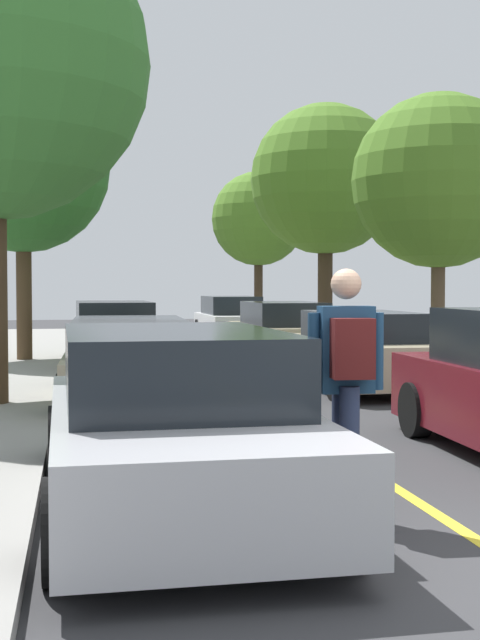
{
  "coord_description": "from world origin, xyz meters",
  "views": [
    {
      "loc": [
        -2.71,
        -5.14,
        1.77
      ],
      "look_at": [
        -0.12,
        8.9,
        1.2
      ],
      "focal_mm": 49.38,
      "sensor_mm": 36.0,
      "label": 1
    }
  ],
  "objects_px": {
    "parked_car_left_near": "(129,361)",
    "skateboarder": "(347,372)",
    "street_tree_right_far": "(258,219)",
    "street_tree_left_near": "(23,167)",
    "parked_car_right_near": "(361,351)",
    "parked_car_left_far": "(113,336)",
    "street_tree_right_nearest": "(439,182)",
    "parked_car_right_farthest": "(231,320)",
    "parked_car_left_nearest": "(173,423)",
    "skateboard": "(345,508)",
    "street_tree_right_near": "(326,180)",
    "parked_car_right_far": "(282,332)"
  },
  "relations": [
    {
      "from": "skateboarder",
      "to": "parked_car_left_near",
      "type": "bearing_deg",
      "value": 100.5
    },
    {
      "from": "parked_car_right_near",
      "to": "parked_car_right_far",
      "type": "distance_m",
      "value": 5.85
    },
    {
      "from": "street_tree_right_near",
      "to": "street_tree_right_far",
      "type": "relative_size",
      "value": 1.12
    },
    {
      "from": "parked_car_left_near",
      "to": "parked_car_right_near",
      "type": "height_order",
      "value": "parked_car_right_near"
    },
    {
      "from": "parked_car_left_near",
      "to": "parked_car_right_far",
      "type": "distance_m",
      "value": 8.09
    },
    {
      "from": "parked_car_right_far",
      "to": "skateboarder",
      "type": "bearing_deg",
      "value": -101.21
    },
    {
      "from": "parked_car_left_near",
      "to": "skateboarder",
      "type": "xyz_separation_m",
      "value": [
        1.24,
        -6.68,
        0.48
      ]
    },
    {
      "from": "parked_car_right_farthest",
      "to": "street_tree_right_nearest",
      "type": "relative_size",
      "value": 0.86
    },
    {
      "from": "street_tree_right_near",
      "to": "street_tree_right_far",
      "type": "height_order",
      "value": "street_tree_right_near"
    },
    {
      "from": "parked_car_right_far",
      "to": "skateboard",
      "type": "relative_size",
      "value": 5.18
    },
    {
      "from": "parked_car_left_near",
      "to": "parked_car_right_near",
      "type": "bearing_deg",
      "value": 16.93
    },
    {
      "from": "street_tree_right_far",
      "to": "parked_car_left_near",
      "type": "bearing_deg",
      "value": -107.13
    },
    {
      "from": "street_tree_right_far",
      "to": "skateboarder",
      "type": "xyz_separation_m",
      "value": [
        -4.61,
        -25.67,
        -3.07
      ]
    },
    {
      "from": "skateboard",
      "to": "parked_car_left_far",
      "type": "bearing_deg",
      "value": 95.67
    },
    {
      "from": "street_tree_left_near",
      "to": "street_tree_right_near",
      "type": "height_order",
      "value": "street_tree_right_near"
    },
    {
      "from": "parked_car_right_far",
      "to": "skateboarder",
      "type": "relative_size",
      "value": 2.47
    },
    {
      "from": "parked_car_left_far",
      "to": "parked_car_left_near",
      "type": "bearing_deg",
      "value": -90.01
    },
    {
      "from": "parked_car_right_near",
      "to": "street_tree_right_nearest",
      "type": "bearing_deg",
      "value": 33.23
    },
    {
      "from": "parked_car_left_nearest",
      "to": "street_tree_right_far",
      "type": "bearing_deg",
      "value": 76.88
    },
    {
      "from": "street_tree_right_nearest",
      "to": "skateboarder",
      "type": "bearing_deg",
      "value": -116.83
    },
    {
      "from": "street_tree_right_far",
      "to": "parked_car_right_near",
      "type": "bearing_deg",
      "value": -96.07
    },
    {
      "from": "parked_car_left_near",
      "to": "skateboarder",
      "type": "distance_m",
      "value": 6.81
    },
    {
      "from": "parked_car_left_near",
      "to": "skateboarder",
      "type": "height_order",
      "value": "skateboarder"
    },
    {
      "from": "street_tree_right_near",
      "to": "skateboard",
      "type": "bearing_deg",
      "value": -105.46
    },
    {
      "from": "parked_car_right_farthest",
      "to": "parked_car_right_near",
      "type": "bearing_deg",
      "value": -90.0
    },
    {
      "from": "street_tree_right_near",
      "to": "street_tree_right_far",
      "type": "xyz_separation_m",
      "value": [
        -0.0,
        8.96,
        -0.4
      ]
    },
    {
      "from": "skateboard",
      "to": "skateboarder",
      "type": "bearing_deg",
      "value": -93.23
    },
    {
      "from": "parked_car_right_far",
      "to": "parked_car_right_farthest",
      "type": "height_order",
      "value": "parked_car_right_farthest"
    },
    {
      "from": "street_tree_right_nearest",
      "to": "skateboard",
      "type": "bearing_deg",
      "value": -116.91
    },
    {
      "from": "parked_car_left_far",
      "to": "street_tree_right_near",
      "type": "relative_size",
      "value": 0.7
    },
    {
      "from": "parked_car_left_nearest",
      "to": "street_tree_right_nearest",
      "type": "relative_size",
      "value": 0.88
    },
    {
      "from": "street_tree_right_near",
      "to": "parked_car_right_far",
      "type": "bearing_deg",
      "value": -122.45
    },
    {
      "from": "parked_car_right_near",
      "to": "street_tree_right_nearest",
      "type": "height_order",
      "value": "street_tree_right_nearest"
    },
    {
      "from": "parked_car_left_near",
      "to": "street_tree_right_nearest",
      "type": "relative_size",
      "value": 0.9
    },
    {
      "from": "street_tree_right_near",
      "to": "parked_car_right_near",
      "type": "bearing_deg",
      "value": -102.09
    },
    {
      "from": "parked_car_right_near",
      "to": "skateboard",
      "type": "relative_size",
      "value": 4.8
    },
    {
      "from": "parked_car_left_nearest",
      "to": "parked_car_left_near",
      "type": "height_order",
      "value": "parked_car_left_nearest"
    },
    {
      "from": "street_tree_left_near",
      "to": "street_tree_right_nearest",
      "type": "relative_size",
      "value": 1.18
    },
    {
      "from": "parked_car_left_far",
      "to": "street_tree_right_far",
      "type": "bearing_deg",
      "value": 66.03
    },
    {
      "from": "street_tree_right_far",
      "to": "street_tree_left_near",
      "type": "bearing_deg",
      "value": -122.32
    },
    {
      "from": "parked_car_right_near",
      "to": "parked_car_right_far",
      "type": "relative_size",
      "value": 0.93
    },
    {
      "from": "parked_car_left_nearest",
      "to": "street_tree_right_far",
      "type": "xyz_separation_m",
      "value": [
        5.85,
        25.1,
        3.5
      ]
    },
    {
      "from": "parked_car_right_near",
      "to": "street_tree_right_nearest",
      "type": "relative_size",
      "value": 0.79
    },
    {
      "from": "street_tree_right_nearest",
      "to": "street_tree_right_far",
      "type": "relative_size",
      "value": 0.89
    },
    {
      "from": "parked_car_right_farthest",
      "to": "street_tree_left_near",
      "type": "bearing_deg",
      "value": -128.84
    },
    {
      "from": "parked_car_right_near",
      "to": "parked_car_left_far",
      "type": "bearing_deg",
      "value": 130.55
    },
    {
      "from": "street_tree_left_near",
      "to": "skateboard",
      "type": "xyz_separation_m",
      "value": [
        3.13,
        -13.4,
        -4.24
      ]
    },
    {
      "from": "parked_car_right_far",
      "to": "street_tree_right_far",
      "type": "distance_m",
      "value": 12.59
    },
    {
      "from": "skateboard",
      "to": "street_tree_right_near",
      "type": "bearing_deg",
      "value": 74.54
    },
    {
      "from": "parked_car_left_near",
      "to": "street_tree_left_near",
      "type": "height_order",
      "value": "street_tree_left_near"
    }
  ]
}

